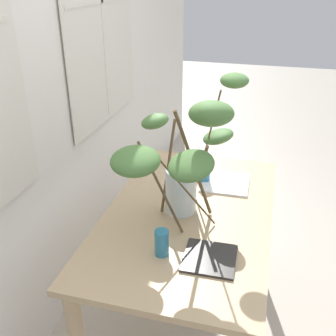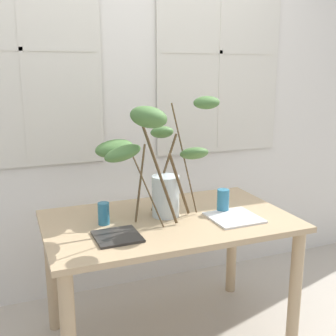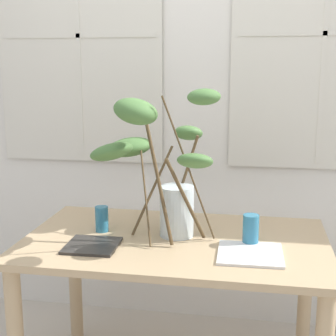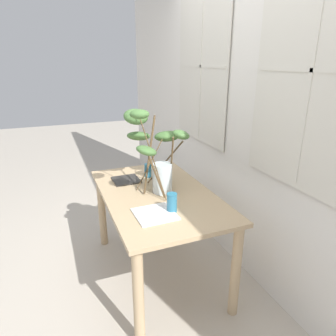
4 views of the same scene
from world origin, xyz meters
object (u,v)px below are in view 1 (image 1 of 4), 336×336
plate_square_right (225,183)px  plate_square_left (210,258)px  drinking_glass_blue_left (162,243)px  drinking_glass_blue_right (204,171)px  dining_table (189,231)px  vase_with_branches (183,158)px

plate_square_right → plate_square_left: bearing=-177.9°
drinking_glass_blue_left → plate_square_right: (0.69, -0.18, -0.05)m
drinking_glass_blue_right → plate_square_right: bearing=-89.2°
drinking_glass_blue_right → dining_table: bearing=177.8°
plate_square_left → drinking_glass_blue_left: bearing=95.4°
drinking_glass_blue_left → plate_square_left: bearing=-84.6°
vase_with_branches → plate_square_left: size_ratio=3.11×
dining_table → plate_square_left: 0.39m
dining_table → drinking_glass_blue_right: drinking_glass_blue_right is taller
dining_table → plate_square_right: plate_square_right is taller
vase_with_branches → plate_square_left: bearing=-143.6°
drinking_glass_blue_left → drinking_glass_blue_right: size_ratio=0.89×
drinking_glass_blue_left → drinking_glass_blue_right: (0.69, -0.05, 0.01)m
dining_table → drinking_glass_blue_right: 0.38m
vase_with_branches → drinking_glass_blue_left: 0.39m
plate_square_left → plate_square_right: 0.67m
drinking_glass_blue_left → plate_square_left: (0.02, -0.20, -0.05)m
dining_table → plate_square_right: size_ratio=5.14×
drinking_glass_blue_right → drinking_glass_blue_left: bearing=175.4°
drinking_glass_blue_left → dining_table: bearing=-6.8°
dining_table → vase_with_branches: bearing=168.3°
vase_with_branches → plate_square_left: 0.45m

